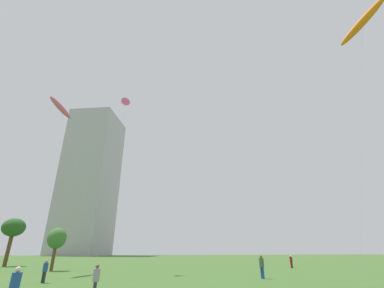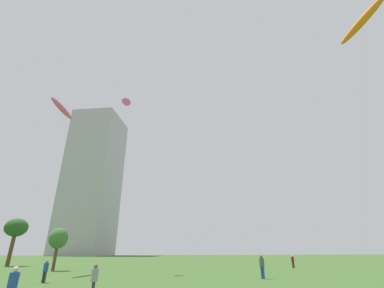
% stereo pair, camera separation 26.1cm
% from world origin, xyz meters
% --- Properties ---
extents(person_standing_0, '(0.36, 0.36, 1.61)m').
position_xyz_m(person_standing_0, '(-11.64, 0.61, 0.93)').
color(person_standing_0, '#1E478C').
rests_on(person_standing_0, ground).
extents(person_standing_1, '(0.36, 0.36, 1.60)m').
position_xyz_m(person_standing_1, '(13.67, 23.93, 0.93)').
color(person_standing_1, maroon).
rests_on(person_standing_1, ground).
extents(person_standing_2, '(0.41, 0.41, 1.83)m').
position_xyz_m(person_standing_2, '(3.41, 11.11, 1.06)').
color(person_standing_2, '#1E478C').
rests_on(person_standing_2, ground).
extents(person_standing_4, '(0.34, 0.34, 1.55)m').
position_xyz_m(person_standing_4, '(-9.04, 3.47, 0.90)').
color(person_standing_4, '#2D2D33').
rests_on(person_standing_4, ground).
extents(person_standing_5, '(0.34, 0.34, 1.54)m').
position_xyz_m(person_standing_5, '(-13.69, 11.22, 0.89)').
color(person_standing_5, '#2D2D33').
rests_on(person_standing_5, ground).
extents(kite_flying_1, '(3.74, 11.65, 22.47)m').
position_xyz_m(kite_flying_1, '(11.10, 2.35, 21.03)').
color(kite_flying_1, silver).
rests_on(kite_flying_1, ground).
extents(kite_flying_2, '(8.50, 5.93, 20.55)m').
position_xyz_m(kite_flying_2, '(-18.39, 21.04, 19.63)').
color(kite_flying_2, silver).
rests_on(kite_flying_2, ground).
extents(kite_flying_3, '(1.84, 2.85, 21.53)m').
position_xyz_m(kite_flying_3, '(-10.26, 20.29, 20.87)').
color(kite_flying_3, silver).
rests_on(kite_flying_3, ground).
extents(park_tree_0, '(3.35, 3.35, 6.97)m').
position_xyz_m(park_tree_0, '(-26.46, 35.76, 5.44)').
color(park_tree_0, brown).
rests_on(park_tree_0, ground).
extents(park_tree_2, '(2.16, 2.16, 4.78)m').
position_xyz_m(park_tree_2, '(-16.76, 24.23, 3.51)').
color(park_tree_2, brown).
rests_on(park_tree_2, ground).
extents(distant_highrise_0, '(27.70, 29.93, 70.63)m').
position_xyz_m(distant_highrise_0, '(-33.07, 125.93, 35.32)').
color(distant_highrise_0, '#A8A8AD').
rests_on(distant_highrise_0, ground).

